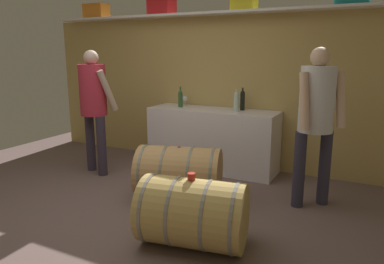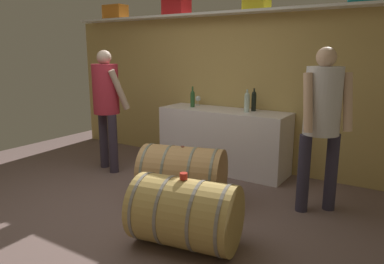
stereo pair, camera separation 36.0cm
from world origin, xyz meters
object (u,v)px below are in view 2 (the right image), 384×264
at_px(toolcase_yellow, 257,2).
at_px(toolcase_red, 176,3).
at_px(wine_bottle_clear, 247,102).
at_px(wine_barrel_near, 185,213).
at_px(wine_glass, 198,99).
at_px(tasting_cup, 184,176).
at_px(work_cabinet, 223,140).
at_px(wine_barrel_far, 183,173).
at_px(toolcase_orange, 115,12).
at_px(wine_bottle_dark, 254,101).
at_px(winemaker_pouring, 107,98).
at_px(visitor_tasting, 322,114).
at_px(wine_bottle_green, 193,98).

bearing_deg(toolcase_yellow, toolcase_red, -179.85).
relative_size(wine_bottle_clear, wine_barrel_near, 0.31).
height_order(wine_glass, tasting_cup, wine_glass).
relative_size(work_cabinet, wine_barrel_far, 1.74).
bearing_deg(toolcase_orange, toolcase_red, -0.37).
xyz_separation_m(wine_barrel_near, tasting_cup, (-0.01, 0.00, 0.33)).
distance_m(toolcase_yellow, wine_barrel_far, 2.40).
bearing_deg(wine_bottle_dark, tasting_cup, -81.67).
bearing_deg(wine_barrel_far, wine_bottle_dark, 62.99).
relative_size(toolcase_red, work_cabinet, 0.19).
relative_size(toolcase_red, wine_bottle_dark, 1.15).
relative_size(toolcase_yellow, wine_bottle_dark, 1.00).
bearing_deg(winemaker_pouring, wine_glass, 71.57).
xyz_separation_m(wine_glass, wine_barrel_far, (0.65, -1.37, -0.64)).
bearing_deg(toolcase_orange, wine_glass, -0.65).
height_order(wine_glass, visitor_tasting, visitor_tasting).
distance_m(toolcase_red, work_cabinet, 2.12).
bearing_deg(wine_bottle_clear, toolcase_orange, 175.44).
distance_m(work_cabinet, visitor_tasting, 1.73).
relative_size(work_cabinet, wine_barrel_near, 1.86).
distance_m(wine_barrel_near, wine_barrel_far, 1.03).
height_order(wine_bottle_green, winemaker_pouring, winemaker_pouring).
xyz_separation_m(toolcase_yellow, wine_glass, (-0.88, -0.01, -1.31)).
xyz_separation_m(toolcase_yellow, work_cabinet, (-0.34, -0.19, -1.83)).
height_order(work_cabinet, wine_glass, wine_glass).
height_order(toolcase_orange, wine_bottle_green, toolcase_orange).
bearing_deg(toolcase_orange, winemaker_pouring, -53.47).
bearing_deg(wine_glass, work_cabinet, -19.16).
relative_size(work_cabinet, wine_glass, 12.98).
height_order(wine_bottle_green, tasting_cup, wine_bottle_green).
bearing_deg(wine_bottle_green, wine_bottle_dark, 9.19).
distance_m(toolcase_red, wine_bottle_dark, 1.87).
bearing_deg(work_cabinet, wine_bottle_clear, -0.93).
xyz_separation_m(toolcase_yellow, wine_bottle_dark, (0.04, -0.06, -1.26)).
relative_size(toolcase_orange, tasting_cup, 5.62).
bearing_deg(toolcase_red, wine_bottle_dark, -5.04).
xyz_separation_m(wine_bottle_green, tasting_cup, (1.20, -2.01, -0.35)).
xyz_separation_m(work_cabinet, wine_bottle_clear, (0.34, -0.01, 0.56)).
relative_size(wine_glass, visitor_tasting, 0.08).
relative_size(wine_bottle_green, tasting_cup, 4.39).
bearing_deg(work_cabinet, wine_bottle_dark, 19.30).
bearing_deg(wine_bottle_dark, wine_bottle_green, -170.81).
bearing_deg(visitor_tasting, wine_barrel_far, -19.92).
relative_size(wine_barrel_near, visitor_tasting, 0.58).
bearing_deg(tasting_cup, wine_bottle_dark, 98.33).
bearing_deg(wine_bottle_green, wine_bottle_clear, 0.30).
bearing_deg(visitor_tasting, toolcase_red, -60.31).
height_order(wine_barrel_near, visitor_tasting, visitor_tasting).
height_order(wine_bottle_dark, winemaker_pouring, winemaker_pouring).
distance_m(wine_bottle_clear, visitor_tasting, 1.31).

